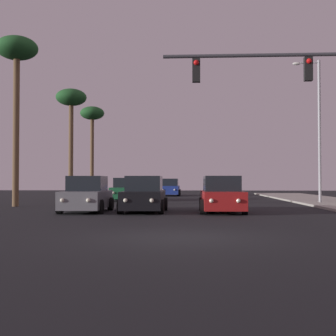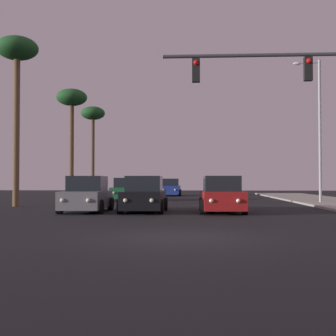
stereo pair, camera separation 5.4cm
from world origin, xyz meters
name	(u,v)px [view 2 (the right image)]	position (x,y,z in m)	size (l,w,h in m)	color
ground_plane	(180,237)	(0.00, 0.00, 0.00)	(120.00, 120.00, 0.00)	black
car_grey	(87,196)	(-4.66, 9.61, 0.76)	(2.04, 4.33, 1.68)	slate
car_tan	(144,188)	(-4.64, 33.70, 0.76)	(2.04, 4.33, 1.68)	tan
car_black	(144,196)	(-1.98, 9.65, 0.76)	(2.04, 4.32, 1.68)	black
car_green	(126,190)	(-4.68, 22.30, 0.76)	(2.04, 4.31, 1.68)	#195933
car_blue	(170,188)	(-2.00, 33.52, 0.76)	(2.04, 4.31, 1.68)	navy
car_red	(222,196)	(1.63, 9.55, 0.76)	(2.04, 4.34, 1.68)	maroon
traffic_light_mast	(320,92)	(5.11, 5.70, 4.79)	(8.54, 0.36, 6.50)	#38383D
street_lamp	(318,123)	(8.16, 17.86, 5.12)	(1.74, 0.24, 9.00)	#99999E
palm_tree_far	(93,118)	(-9.80, 34.00, 7.73)	(2.40, 2.40, 8.90)	brown
palm_tree_mid	(72,103)	(-9.27, 24.00, 7.55)	(2.40, 2.40, 8.69)	brown
palm_tree_near	(17,59)	(-9.79, 14.00, 8.47)	(2.40, 2.40, 9.74)	brown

